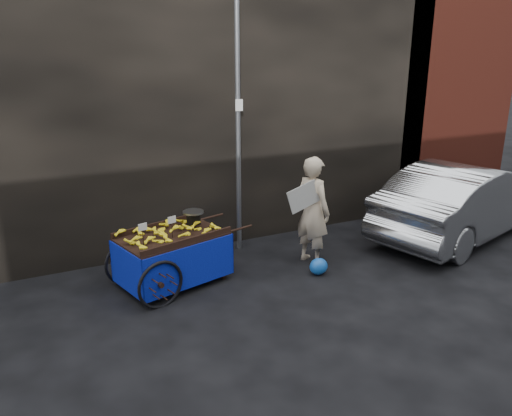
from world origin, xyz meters
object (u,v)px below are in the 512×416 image
vendor (313,211)px  parked_car (464,200)px  banana_cart (169,241)px  plastic_bag (319,266)px

vendor → parked_car: (3.06, -0.19, -0.19)m
vendor → banana_cart: bearing=68.3°
vendor → plastic_bag: (-0.15, -0.45, -0.73)m
plastic_bag → parked_car: size_ratio=0.07×
plastic_bag → parked_car: bearing=4.7°
parked_car → vendor: bearing=71.6°
parked_car → plastic_bag: bearing=79.8°
banana_cart → parked_car: 5.31m
vendor → parked_car: vendor is taller
plastic_bag → parked_car: 3.27m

